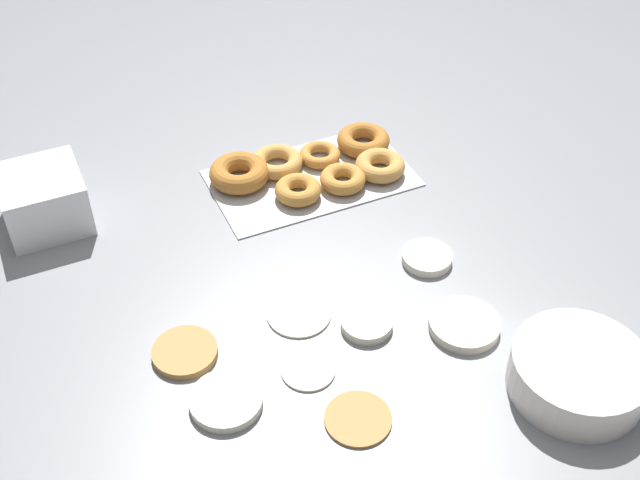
{
  "coord_description": "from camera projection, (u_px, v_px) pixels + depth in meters",
  "views": [
    {
      "loc": [
        0.34,
        0.82,
        0.92
      ],
      "look_at": [
        -0.08,
        -0.08,
        0.04
      ],
      "focal_mm": 45.0,
      "sensor_mm": 36.0,
      "label": 1
    }
  ],
  "objects": [
    {
      "name": "pancake_4",
      "position": [
        226.0,
        400.0,
        1.12
      ],
      "size": [
        0.1,
        0.1,
        0.01
      ],
      "primitive_type": "cylinder",
      "color": "silver",
      "rests_on": "ground_plane"
    },
    {
      "name": "pancake_3",
      "position": [
        367.0,
        323.0,
        1.23
      ],
      "size": [
        0.08,
        0.08,
        0.02
      ],
      "primitive_type": "cylinder",
      "color": "beige",
      "rests_on": "ground_plane"
    },
    {
      "name": "pancake_5",
      "position": [
        464.0,
        324.0,
        1.23
      ],
      "size": [
        0.11,
        0.11,
        0.02
      ],
      "primitive_type": "cylinder",
      "color": "beige",
      "rests_on": "ground_plane"
    },
    {
      "name": "pancake_6",
      "position": [
        358.0,
        418.0,
        1.11
      ],
      "size": [
        0.09,
        0.09,
        0.01
      ],
      "primitive_type": "cylinder",
      "color": "#B27F42",
      "rests_on": "ground_plane"
    },
    {
      "name": "pancake_0",
      "position": [
        299.0,
        313.0,
        1.25
      ],
      "size": [
        0.1,
        0.1,
        0.01
      ],
      "primitive_type": "cylinder",
      "color": "beige",
      "rests_on": "ground_plane"
    },
    {
      "name": "pancake_2",
      "position": [
        185.0,
        352.0,
        1.19
      ],
      "size": [
        0.1,
        0.1,
        0.01
      ],
      "primitive_type": "cylinder",
      "color": "#B27F42",
      "rests_on": "ground_plane"
    },
    {
      "name": "ground_plane",
      "position": [
        298.0,
        303.0,
        1.28
      ],
      "size": [
        3.0,
        3.0,
        0.0
      ],
      "primitive_type": "plane",
      "color": "gray"
    },
    {
      "name": "batter_bowl",
      "position": [
        578.0,
        373.0,
        1.13
      ],
      "size": [
        0.19,
        0.19,
        0.06
      ],
      "color": "silver",
      "rests_on": "ground_plane"
    },
    {
      "name": "container_stack",
      "position": [
        44.0,
        199.0,
        1.39
      ],
      "size": [
        0.14,
        0.14,
        0.1
      ],
      "color": "white",
      "rests_on": "ground_plane"
    },
    {
      "name": "donut_tray",
      "position": [
        311.0,
        168.0,
        1.52
      ],
      "size": [
        0.37,
        0.22,
        0.04
      ],
      "color": "silver",
      "rests_on": "ground_plane"
    },
    {
      "name": "pancake_1",
      "position": [
        427.0,
        258.0,
        1.34
      ],
      "size": [
        0.08,
        0.08,
        0.02
      ],
      "primitive_type": "cylinder",
      "color": "silver",
      "rests_on": "ground_plane"
    },
    {
      "name": "pancake_7",
      "position": [
        308.0,
        369.0,
        1.17
      ],
      "size": [
        0.08,
        0.08,
        0.01
      ],
      "primitive_type": "cylinder",
      "color": "silver",
      "rests_on": "ground_plane"
    }
  ]
}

